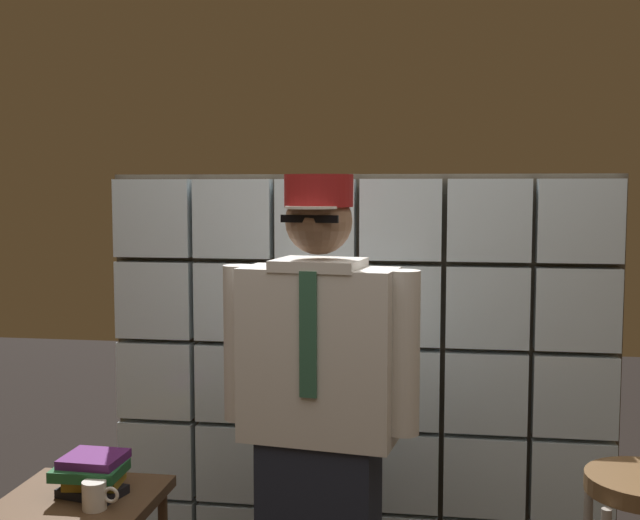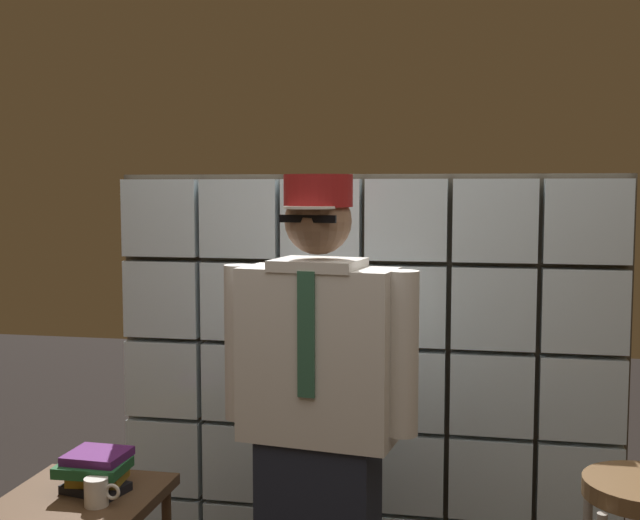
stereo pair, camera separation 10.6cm
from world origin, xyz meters
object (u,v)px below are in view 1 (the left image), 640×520
at_px(book_stack, 92,474).
at_px(coffee_mug, 95,495).
at_px(standing_person, 319,419).
at_px(side_table, 79,520).

distance_m(book_stack, coffee_mug, 0.14).
relative_size(standing_person, side_table, 2.92).
bearing_deg(standing_person, side_table, -169.19).
relative_size(side_table, coffee_mug, 4.57).
bearing_deg(side_table, book_stack, 44.44).
height_order(side_table, coffee_mug, coffee_mug).
bearing_deg(coffee_mug, book_stack, 118.16).
bearing_deg(side_table, coffee_mug, -40.58).
height_order(standing_person, coffee_mug, standing_person).
xyz_separation_m(side_table, book_stack, (0.04, 0.04, 0.15)).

